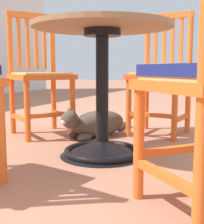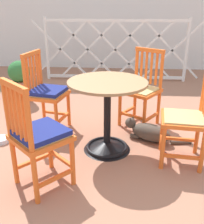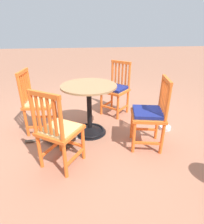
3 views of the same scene
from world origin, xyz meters
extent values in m
plane|color=#A36B51|center=(0.00, 0.00, 0.00)|extent=(24.00, 24.00, 0.00)
cube|color=white|center=(0.00, 3.89, 1.40)|extent=(10.00, 0.20, 2.80)
cylinder|color=white|center=(-1.29, 2.81, 0.58)|extent=(0.06, 0.06, 1.16)
cylinder|color=white|center=(1.31, 2.81, 0.58)|extent=(0.06, 0.06, 1.16)
cube|color=white|center=(0.01, 2.81, 0.06)|extent=(2.60, 0.04, 0.05)
cube|color=white|center=(0.01, 2.81, 1.10)|extent=(2.60, 0.04, 0.05)
cube|color=white|center=(-1.03, 2.81, 0.58)|extent=(1.05, 0.02, 1.05)
cube|color=white|center=(-0.51, 2.81, 0.58)|extent=(1.05, 0.02, 1.05)
cube|color=white|center=(0.01, 2.81, 0.58)|extent=(1.05, 0.02, 1.05)
cube|color=white|center=(0.53, 2.81, 0.58)|extent=(1.05, 0.02, 1.05)
cube|color=white|center=(1.05, 2.81, 0.58)|extent=(1.05, 0.02, 1.05)
cube|color=white|center=(-1.03, 2.81, 0.58)|extent=(1.05, 0.02, 1.05)
cube|color=white|center=(-0.51, 2.81, 0.58)|extent=(1.05, 0.02, 1.05)
cube|color=white|center=(0.01, 2.81, 0.58)|extent=(1.05, 0.02, 1.05)
cube|color=white|center=(0.53, 2.81, 0.58)|extent=(1.05, 0.02, 1.05)
cube|color=white|center=(1.05, 2.81, 0.58)|extent=(1.05, 0.02, 1.05)
cone|color=black|center=(0.00, 0.15, 0.05)|extent=(0.48, 0.48, 0.10)
torus|color=black|center=(0.00, 0.15, 0.03)|extent=(0.44, 0.44, 0.04)
cylinder|color=black|center=(0.00, 0.15, 0.37)|extent=(0.07, 0.07, 0.66)
cylinder|color=black|center=(0.00, 0.15, 0.68)|extent=(0.20, 0.20, 0.04)
cylinder|color=#9E754C|center=(0.00, 0.15, 0.72)|extent=(0.76, 0.76, 0.02)
cylinder|color=orange|center=(-0.50, -0.21, 0.23)|extent=(0.04, 0.04, 0.45)
cylinder|color=orange|center=(-0.25, -0.45, 0.23)|extent=(0.04, 0.04, 0.45)
cylinder|color=orange|center=(-0.73, -0.46, 0.46)|extent=(0.04, 0.04, 0.91)
cylinder|color=orange|center=(-0.48, -0.69, 0.46)|extent=(0.04, 0.04, 0.91)
cube|color=orange|center=(-0.61, -0.34, 0.14)|extent=(0.25, 0.27, 0.03)
cube|color=orange|center=(-0.37, -0.57, 0.14)|extent=(0.25, 0.27, 0.03)
cube|color=orange|center=(-0.37, -0.33, 0.17)|extent=(0.27, 0.25, 0.03)
cube|color=orange|center=(-0.49, -0.45, 0.43)|extent=(0.57, 0.57, 0.04)
cube|color=tan|center=(-0.49, -0.45, 0.45)|extent=(0.49, 0.49, 0.02)
cube|color=orange|center=(-0.68, -0.51, 0.68)|extent=(0.03, 0.03, 0.39)
cube|color=orange|center=(-0.63, -0.55, 0.68)|extent=(0.03, 0.03, 0.39)
cube|color=orange|center=(-0.58, -0.60, 0.68)|extent=(0.03, 0.03, 0.39)
cube|color=orange|center=(-0.53, -0.65, 0.68)|extent=(0.03, 0.03, 0.39)
cube|color=orange|center=(-0.61, -0.58, 0.89)|extent=(0.30, 0.28, 0.04)
cube|color=navy|center=(-0.49, -0.45, 0.48)|extent=(0.51, 0.51, 0.04)
cylinder|color=orange|center=(0.51, -0.16, 0.23)|extent=(0.04, 0.04, 0.45)
cylinder|color=orange|center=(0.55, 0.18, 0.23)|extent=(0.04, 0.04, 0.45)
cylinder|color=orange|center=(0.89, 0.14, 0.46)|extent=(0.04, 0.04, 0.91)
cube|color=orange|center=(0.68, -0.18, 0.14)|extent=(0.34, 0.07, 0.03)
cube|color=orange|center=(0.72, 0.16, 0.14)|extent=(0.34, 0.07, 0.03)
cube|color=orange|center=(0.53, 0.01, 0.17)|extent=(0.07, 0.34, 0.03)
cube|color=orange|center=(0.70, -0.01, 0.43)|extent=(0.44, 0.44, 0.04)
cube|color=tan|center=(0.70, -0.01, 0.45)|extent=(0.39, 0.39, 0.02)
cylinder|color=orange|center=(0.40, 0.55, 0.23)|extent=(0.04, 0.04, 0.45)
cylinder|color=orange|center=(0.12, 0.75, 0.23)|extent=(0.04, 0.04, 0.45)
cylinder|color=orange|center=(0.59, 0.83, 0.46)|extent=(0.04, 0.04, 0.91)
cylinder|color=orange|center=(0.31, 1.03, 0.46)|extent=(0.04, 0.04, 0.91)
cube|color=orange|center=(0.50, 0.69, 0.14)|extent=(0.22, 0.30, 0.03)
cube|color=orange|center=(0.22, 0.89, 0.14)|extent=(0.22, 0.30, 0.03)
cube|color=orange|center=(0.26, 0.65, 0.17)|extent=(0.30, 0.22, 0.03)
cube|color=orange|center=(0.36, 0.79, 0.43)|extent=(0.56, 0.56, 0.04)
cube|color=tan|center=(0.36, 0.79, 0.45)|extent=(0.49, 0.49, 0.02)
cube|color=orange|center=(0.54, 0.87, 0.68)|extent=(0.03, 0.03, 0.39)
cube|color=orange|center=(0.48, 0.91, 0.68)|extent=(0.03, 0.03, 0.39)
cube|color=orange|center=(0.43, 0.95, 0.68)|extent=(0.03, 0.03, 0.39)
cube|color=orange|center=(0.37, 0.99, 0.68)|extent=(0.03, 0.03, 0.39)
cube|color=orange|center=(0.45, 0.93, 0.89)|extent=(0.33, 0.24, 0.04)
cylinder|color=orange|center=(-0.50, 0.70, 0.23)|extent=(0.04, 0.04, 0.45)
cylinder|color=orange|center=(-0.57, 0.37, 0.23)|extent=(0.04, 0.04, 0.45)
cylinder|color=orange|center=(-0.83, 0.78, 0.46)|extent=(0.04, 0.04, 0.91)
cylinder|color=orange|center=(-0.90, 0.44, 0.46)|extent=(0.04, 0.04, 0.91)
cube|color=orange|center=(-0.66, 0.74, 0.14)|extent=(0.34, 0.10, 0.03)
cube|color=orange|center=(-0.74, 0.41, 0.14)|extent=(0.34, 0.10, 0.03)
cube|color=orange|center=(-0.53, 0.54, 0.17)|extent=(0.10, 0.34, 0.03)
cube|color=orange|center=(-0.70, 0.57, 0.43)|extent=(0.48, 0.48, 0.04)
cube|color=tan|center=(-0.70, 0.57, 0.45)|extent=(0.42, 0.42, 0.02)
cube|color=orange|center=(-0.84, 0.71, 0.68)|extent=(0.02, 0.03, 0.39)
cube|color=orange|center=(-0.86, 0.64, 0.68)|extent=(0.02, 0.03, 0.39)
cube|color=orange|center=(-0.87, 0.58, 0.68)|extent=(0.02, 0.03, 0.39)
cube|color=orange|center=(-0.89, 0.51, 0.68)|extent=(0.02, 0.03, 0.39)
cube|color=orange|center=(-0.86, 0.61, 0.89)|extent=(0.11, 0.38, 0.04)
cube|color=navy|center=(-0.70, 0.57, 0.48)|extent=(0.43, 0.43, 0.04)
ellipsoid|color=#4C4238|center=(0.47, 0.37, 0.10)|extent=(0.48, 0.39, 0.19)
ellipsoid|color=silver|center=(0.38, 0.42, 0.08)|extent=(0.23, 0.22, 0.14)
sphere|color=#4C4238|center=(0.25, 0.49, 0.15)|extent=(0.12, 0.12, 0.12)
ellipsoid|color=silver|center=(0.21, 0.51, 0.14)|extent=(0.06, 0.07, 0.04)
cone|color=#4C4238|center=(0.24, 0.46, 0.20)|extent=(0.04, 0.04, 0.04)
cone|color=#4C4238|center=(0.27, 0.51, 0.20)|extent=(0.04, 0.04, 0.04)
ellipsoid|color=#4C4238|center=(0.29, 0.40, 0.03)|extent=(0.13, 0.11, 0.05)
ellipsoid|color=#4C4238|center=(0.35, 0.50, 0.03)|extent=(0.13, 0.11, 0.05)
cylinder|color=#4C4238|center=(0.79, 0.31, 0.02)|extent=(0.22, 0.06, 0.04)
cylinder|color=#B25B3D|center=(-1.37, 1.50, 0.16)|extent=(0.28, 0.28, 0.32)
torus|color=#B25B3D|center=(-1.37, 1.50, 0.30)|extent=(0.32, 0.32, 0.04)
sphere|color=#2D6B33|center=(-1.37, 1.50, 0.46)|extent=(0.32, 0.32, 0.32)
cylinder|color=silver|center=(-1.15, 0.22, 0.03)|extent=(0.17, 0.17, 0.05)
camera|label=1|loc=(-1.61, -0.54, 0.49)|focal=50.69mm
camera|label=2|loc=(0.13, -2.31, 1.43)|focal=43.55mm
camera|label=3|loc=(0.14, 2.54, 1.44)|focal=29.61mm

